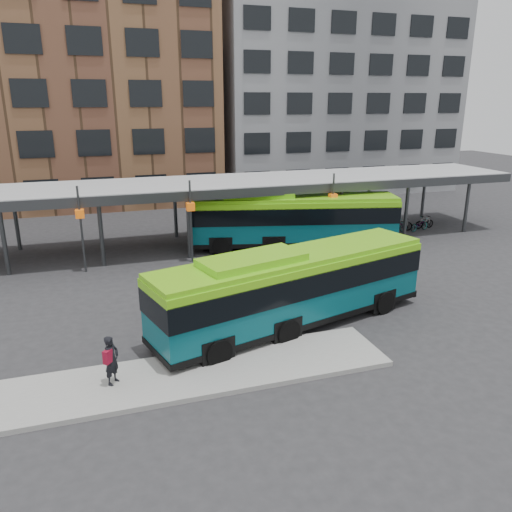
{
  "coord_description": "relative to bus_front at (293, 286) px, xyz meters",
  "views": [
    {
      "loc": [
        -8.08,
        -18.1,
        9.16
      ],
      "look_at": [
        -0.87,
        4.12,
        1.8
      ],
      "focal_mm": 35.0,
      "sensor_mm": 36.0,
      "label": 1
    }
  ],
  "objects": [
    {
      "name": "ground",
      "position": [
        0.65,
        0.19,
        -1.78
      ],
      "size": [
        120.0,
        120.0,
        0.0
      ],
      "primitive_type": "plane",
      "color": "#28282B",
      "rests_on": "ground"
    },
    {
      "name": "bike_rack",
      "position": [
        13.44,
        12.14,
        -1.32
      ],
      "size": [
        5.54,
        1.28,
        0.97
      ],
      "color": "slate",
      "rests_on": "ground"
    },
    {
      "name": "building_grey",
      "position": [
        16.65,
        32.19,
        8.22
      ],
      "size": [
        24.0,
        14.0,
        20.0
      ],
      "primitive_type": "cube",
      "color": "slate",
      "rests_on": "ground"
    },
    {
      "name": "canopy",
      "position": [
        0.6,
        13.06,
        2.13
      ],
      "size": [
        40.0,
        6.53,
        4.8
      ],
      "color": "#999B9E",
      "rests_on": "ground"
    },
    {
      "name": "bus_rear",
      "position": [
        4.31,
        10.93,
        0.11
      ],
      "size": [
        13.47,
        5.81,
        3.63
      ],
      "rotation": [
        0.0,
        0.0,
        -0.24
      ],
      "color": "#074C56",
      "rests_on": "ground"
    },
    {
      "name": "boarding_island",
      "position": [
        -4.85,
        -2.81,
        -1.69
      ],
      "size": [
        14.0,
        3.0,
        0.18
      ],
      "primitive_type": "cube",
      "color": "gray",
      "rests_on": "ground"
    },
    {
      "name": "building_brick",
      "position": [
        -9.35,
        32.19,
        9.22
      ],
      "size": [
        26.0,
        14.0,
        22.0
      ],
      "primitive_type": "cube",
      "color": "brown",
      "rests_on": "ground"
    },
    {
      "name": "pedestrian",
      "position": [
        -7.44,
        -2.67,
        -0.74
      ],
      "size": [
        0.7,
        0.74,
        1.69
      ],
      "rotation": [
        0.0,
        0.0,
        0.91
      ],
      "color": "black",
      "rests_on": "boarding_island"
    },
    {
      "name": "bus_front",
      "position": [
        0.0,
        0.0,
        0.0
      ],
      "size": [
        12.65,
        5.8,
        3.42
      ],
      "rotation": [
        0.0,
        0.0,
        0.27
      ],
      "color": "#074C56",
      "rests_on": "ground"
    }
  ]
}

